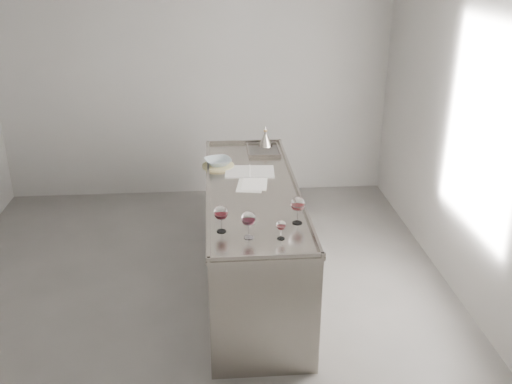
{
  "coord_description": "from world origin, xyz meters",
  "views": [
    {
      "loc": [
        0.19,
        -4.06,
        2.76
      ],
      "look_at": [
        0.51,
        0.02,
        1.02
      ],
      "focal_mm": 40.0,
      "sensor_mm": 36.0,
      "label": 1
    }
  ],
  "objects": [
    {
      "name": "loose_paper_under",
      "position": [
        0.52,
        0.38,
        0.94
      ],
      "size": [
        0.24,
        0.32,
        0.0
      ],
      "primitive_type": "cube",
      "rotation": [
        0.0,
        0.0,
        -0.13
      ],
      "color": "silver",
      "rests_on": "counter"
    },
    {
      "name": "counter",
      "position": [
        0.5,
        0.3,
        0.47
      ],
      "size": [
        0.77,
        2.42,
        0.97
      ],
      "color": "gray",
      "rests_on": "ground"
    },
    {
      "name": "wine_glass_right",
      "position": [
        0.77,
        -0.38,
        1.09
      ],
      "size": [
        0.1,
        0.1,
        0.21
      ],
      "rotation": [
        0.0,
        0.0,
        0.28
      ],
      "color": "white",
      "rests_on": "counter"
    },
    {
      "name": "notebook",
      "position": [
        0.5,
        0.66,
        0.95
      ],
      "size": [
        0.45,
        0.33,
        0.02
      ],
      "rotation": [
        0.0,
        0.0,
        -0.07
      ],
      "color": "silver",
      "rests_on": "counter"
    },
    {
      "name": "wine_funnel",
      "position": [
        0.71,
        1.38,
        1.0
      ],
      "size": [
        0.14,
        0.14,
        0.21
      ],
      "rotation": [
        0.0,
        0.0,
        -0.02
      ],
      "color": "#B1A79D",
      "rests_on": "counter"
    },
    {
      "name": "wine_glass_small",
      "position": [
        0.63,
        -0.62,
        1.04
      ],
      "size": [
        0.07,
        0.07,
        0.14
      ],
      "rotation": [
        0.0,
        0.0,
        -0.34
      ],
      "color": "white",
      "rests_on": "counter"
    },
    {
      "name": "trivet",
      "position": [
        0.22,
        0.82,
        0.95
      ],
      "size": [
        0.34,
        0.34,
        0.02
      ],
      "primitive_type": "cylinder",
      "rotation": [
        0.0,
        0.0,
        -0.17
      ],
      "color": "#C4BA7F",
      "rests_on": "counter"
    },
    {
      "name": "room_shell",
      "position": [
        0.0,
        0.0,
        1.4
      ],
      "size": [
        4.54,
        5.04,
        2.84
      ],
      "color": "#585652",
      "rests_on": "ground"
    },
    {
      "name": "loose_paper_top",
      "position": [
        0.48,
        0.35,
        0.94
      ],
      "size": [
        0.26,
        0.33,
        0.0
      ],
      "primitive_type": "cube",
      "rotation": [
        0.0,
        0.0,
        -0.15
      ],
      "color": "silver",
      "rests_on": "counter"
    },
    {
      "name": "wine_glass_middle",
      "position": [
        0.41,
        -0.59,
        1.08
      ],
      "size": [
        0.1,
        0.1,
        0.2
      ],
      "rotation": [
        0.0,
        0.0,
        0.39
      ],
      "color": "white",
      "rests_on": "counter"
    },
    {
      "name": "ceramic_bowl",
      "position": [
        0.23,
        0.82,
        0.99
      ],
      "size": [
        0.3,
        0.3,
        0.06
      ],
      "primitive_type": "imported",
      "rotation": [
        0.0,
        0.0,
        0.3
      ],
      "color": "#97A7B0",
      "rests_on": "trivet"
    },
    {
      "name": "wine_glass_left",
      "position": [
        0.23,
        -0.48,
        1.08
      ],
      "size": [
        0.1,
        0.1,
        0.2
      ],
      "rotation": [
        0.0,
        0.0,
        -0.19
      ],
      "color": "white",
      "rests_on": "counter"
    }
  ]
}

